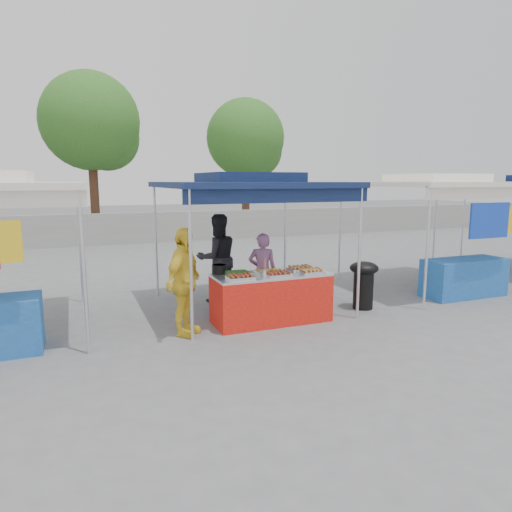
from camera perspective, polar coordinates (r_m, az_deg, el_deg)
name	(u,v)px	position (r m, az deg, el deg)	size (l,w,h in m)	color
ground_plane	(269,320)	(8.11, 1.60, -7.98)	(80.00, 80.00, 0.00)	slate
back_wall	(157,227)	(18.45, -12.23, 3.52)	(40.00, 0.25, 1.20)	gray
main_canopy	(249,184)	(8.64, -0.93, 9.04)	(3.20, 3.20, 2.57)	silver
neighbor_stall_right	(447,219)	(10.83, 22.78, 4.31)	(3.20, 3.20, 2.57)	silver
tree_1	(94,126)	(20.29, -19.57, 15.08)	(3.92, 3.92, 6.75)	#4B2D1D
tree_2	(248,142)	(21.75, -1.00, 14.10)	(3.62, 3.58, 6.15)	#4B2D1D
vendor_table	(271,298)	(7.91, 1.91, -5.24)	(2.00, 0.80, 0.85)	red
food_tray_fl	(241,277)	(7.36, -1.95, -2.68)	(0.42, 0.30, 0.07)	white
food_tray_fm	(278,274)	(7.60, 2.79, -2.30)	(0.42, 0.30, 0.07)	white
food_tray_fr	(311,272)	(7.88, 6.95, -1.94)	(0.42, 0.30, 0.07)	white
food_tray_bl	(238,274)	(7.66, -2.32, -2.20)	(0.42, 0.30, 0.07)	white
food_tray_bm	(268,271)	(7.84, 1.50, -1.93)	(0.42, 0.30, 0.07)	white
food_tray_br	(300,269)	(8.12, 5.56, -1.58)	(0.42, 0.30, 0.07)	white
cooking_pot	(220,269)	(7.84, -4.58, -1.64)	(0.26, 0.26, 0.15)	black
skewer_cup	(265,273)	(7.59, 1.11, -2.12)	(0.09, 0.09, 0.11)	silver
wok_burner	(364,281)	(8.93, 13.30, -3.02)	(0.54, 0.54, 0.92)	black
crate_left	(246,306)	(8.35, -1.28, -6.32)	(0.54, 0.38, 0.32)	#1741BC
crate_right	(270,301)	(8.74, 1.75, -5.70)	(0.49, 0.34, 0.29)	#1741BC
crate_stacked	(270,287)	(8.67, 1.76, -3.85)	(0.48, 0.33, 0.29)	#1741BC
vendor_woman	(262,272)	(8.60, 0.80, -1.96)	(0.53, 0.35, 1.46)	#9F6593
helper_man	(218,258)	(9.18, -4.83, -0.27)	(0.86, 0.67, 1.77)	#222328
customer_person	(184,282)	(7.23, -8.99, -3.24)	(1.00, 0.42, 1.71)	yellow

